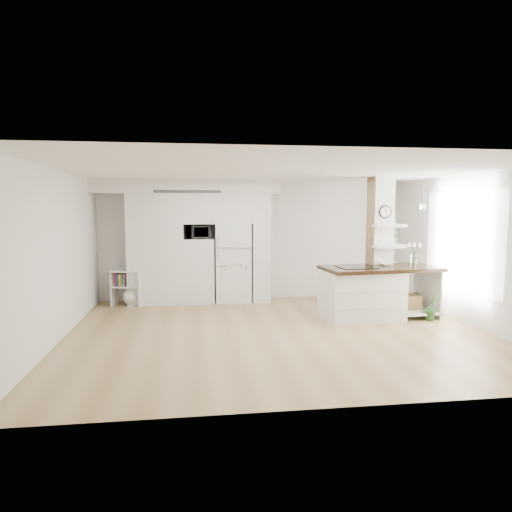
{
  "coord_description": "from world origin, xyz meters",
  "views": [
    {
      "loc": [
        -1.38,
        -7.44,
        2.09
      ],
      "look_at": [
        -0.24,
        0.9,
        1.21
      ],
      "focal_mm": 32.0,
      "sensor_mm": 36.0,
      "label": 1
    }
  ],
  "objects_px": {
    "refrigerator": "(233,263)",
    "kitchen_island": "(367,292)",
    "floor_plant_a": "(432,308)",
    "bookshelf": "(129,290)"
  },
  "relations": [
    {
      "from": "refrigerator",
      "to": "kitchen_island",
      "type": "distance_m",
      "value": 3.11
    },
    {
      "from": "kitchen_island",
      "to": "floor_plant_a",
      "type": "relative_size",
      "value": 4.64
    },
    {
      "from": "kitchen_island",
      "to": "refrigerator",
      "type": "bearing_deg",
      "value": 136.24
    },
    {
      "from": "refrigerator",
      "to": "floor_plant_a",
      "type": "bearing_deg",
      "value": -33.08
    },
    {
      "from": "kitchen_island",
      "to": "floor_plant_a",
      "type": "height_order",
      "value": "kitchen_island"
    },
    {
      "from": "bookshelf",
      "to": "floor_plant_a",
      "type": "xyz_separation_m",
      "value": [
        5.77,
        -2.11,
        -0.09
      ]
    },
    {
      "from": "refrigerator",
      "to": "kitchen_island",
      "type": "relative_size",
      "value": 0.77
    },
    {
      "from": "bookshelf",
      "to": "floor_plant_a",
      "type": "relative_size",
      "value": 1.58
    },
    {
      "from": "refrigerator",
      "to": "bookshelf",
      "type": "bearing_deg",
      "value": -175.13
    },
    {
      "from": "kitchen_island",
      "to": "bookshelf",
      "type": "relative_size",
      "value": 2.94
    }
  ]
}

